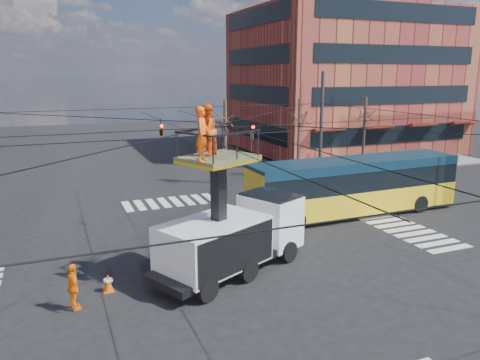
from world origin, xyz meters
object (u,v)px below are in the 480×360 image
utility_truck (233,219)px  traffic_cone (108,283)px  worker_ground (74,287)px  flagger (269,217)px  city_bus (354,185)px

utility_truck → traffic_cone: (-4.95, -0.08, -1.82)m
traffic_cone → worker_ground: size_ratio=0.42×
traffic_cone → flagger: bearing=21.7°
utility_truck → worker_ground: bearing=163.9°
utility_truck → city_bus: utility_truck is taller
utility_truck → traffic_cone: utility_truck is taller
worker_ground → flagger: 10.21m
worker_ground → flagger: (9.31, 4.18, 0.13)m
flagger → utility_truck: bearing=-59.4°
city_bus → traffic_cone: bearing=-162.7°
utility_truck → flagger: (3.13, 3.14, -1.21)m
city_bus → worker_ground: bearing=-160.8°
utility_truck → flagger: size_ratio=3.82×
utility_truck → flagger: 4.59m
utility_truck → traffic_cone: 5.28m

